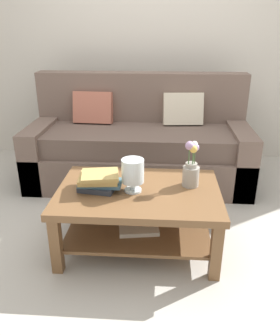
% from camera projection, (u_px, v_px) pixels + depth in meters
% --- Properties ---
extents(ground_plane, '(10.00, 10.00, 0.00)m').
position_uv_depth(ground_plane, '(138.00, 220.00, 2.86)').
color(ground_plane, '#B7B2A8').
extents(back_wall, '(6.40, 0.12, 2.70)m').
position_uv_depth(back_wall, '(149.00, 40.00, 3.84)').
color(back_wall, beige).
rests_on(back_wall, ground).
extents(couch, '(2.18, 0.90, 1.06)m').
position_uv_depth(couch, '(139.00, 145.00, 3.50)').
color(couch, brown).
rests_on(couch, ground).
extents(coffee_table, '(1.13, 0.77, 0.46)m').
position_uv_depth(coffee_table, '(139.00, 205.00, 2.41)').
color(coffee_table, brown).
rests_on(coffee_table, ground).
extents(book_stack_main, '(0.30, 0.26, 0.12)m').
position_uv_depth(book_stack_main, '(99.00, 181.00, 2.35)').
color(book_stack_main, '#2D333D').
rests_on(book_stack_main, coffee_table).
extents(glass_hurricane_vase, '(0.15, 0.15, 0.23)m').
position_uv_depth(glass_hurricane_vase, '(133.00, 172.00, 2.29)').
color(glass_hurricane_vase, silver).
rests_on(glass_hurricane_vase, coffee_table).
extents(flower_pitcher, '(0.12, 0.12, 0.33)m').
position_uv_depth(flower_pitcher, '(191.00, 168.00, 2.37)').
color(flower_pitcher, '#9E998E').
rests_on(flower_pitcher, coffee_table).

